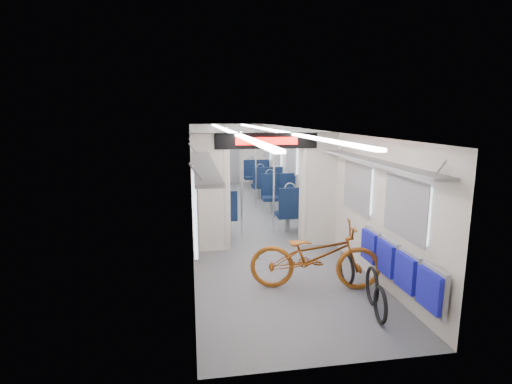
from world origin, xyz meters
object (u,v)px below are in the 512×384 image
stanchion_near_right (274,183)px  seat_bay_far_left (207,180)px  flip_bench (397,265)px  bike_hoop_a (380,307)px  stanchion_near_left (242,185)px  stanchion_far_left (228,168)px  stanchion_far_right (256,168)px  seat_bay_far_right (262,177)px  seat_bay_near_right (288,199)px  bike_hoop_b (372,287)px  bike_hoop_c (346,270)px  seat_bay_near_left (213,202)px  bicycle (315,256)px

stanchion_near_right → seat_bay_far_left: bearing=105.7°
flip_bench → seat_bay_far_left: 8.54m
flip_bench → seat_bay_far_left: (-2.29, 8.23, -0.05)m
bike_hoop_a → stanchion_near_right: size_ratio=0.21×
bike_hoop_a → stanchion_near_left: bearing=107.7°
stanchion_far_left → flip_bench: bearing=-74.7°
stanchion_near_left → stanchion_far_right: size_ratio=1.00×
bike_hoop_a → seat_bay_far_right: seat_bay_far_right is taller
stanchion_near_left → stanchion_far_left: size_ratio=1.00×
seat_bay_near_right → stanchion_near_left: 1.82m
bike_hoop_b → bike_hoop_c: bearing=99.1°
stanchion_far_left → seat_bay_far_left: bearing=106.4°
bike_hoop_c → seat_bay_near_left: seat_bay_near_left is taller
seat_bay_far_right → stanchion_near_left: 5.03m
flip_bench → seat_bay_near_right: 4.67m
flip_bench → bike_hoop_a: (-0.46, -0.46, -0.36)m
bike_hoop_c → stanchion_far_right: stanchion_far_right is taller
bicycle → seat_bay_far_right: seat_bay_far_right is taller
bike_hoop_a → seat_bay_far_left: 8.89m
flip_bench → bike_hoop_a: bearing=-134.7°
flip_bench → seat_bay_far_right: bearing=92.9°
bike_hoop_a → stanchion_near_right: stanchion_near_right is taller
stanchion_far_left → seat_bay_near_right: bearing=-53.0°
flip_bench → stanchion_near_left: bearing=116.1°
flip_bench → bike_hoop_b: flip_bench is taller
seat_bay_near_left → stanchion_near_right: 1.73m
seat_bay_far_left → stanchion_far_left: size_ratio=0.85×
bicycle → flip_bench: size_ratio=0.93×
bike_hoop_a → stanchion_far_left: bearing=100.7°
stanchion_near_left → stanchion_far_right: (0.78, 2.83, 0.00)m
bicycle → bike_hoop_a: (0.51, -1.15, -0.31)m
bike_hoop_b → stanchion_near_right: size_ratio=0.24×
bike_hoop_c → stanchion_far_left: (-1.33, 5.71, 0.91)m
stanchion_near_right → seat_bay_near_right: bearing=60.4°
bicycle → stanchion_near_left: stanchion_near_left is taller
bike_hoop_c → flip_bench: bearing=-59.3°
bike_hoop_c → seat_bay_far_right: seat_bay_far_right is taller
bike_hoop_b → seat_bay_far_left: bearing=103.5°
bike_hoop_b → stanchion_far_right: (-0.63, 6.32, 0.90)m
seat_bay_far_left → stanchion_near_right: stanchion_near_right is taller
stanchion_near_right → flip_bench: bearing=-74.7°
bicycle → stanchion_near_right: 3.02m
bike_hoop_b → flip_bench: bearing=-9.4°
bike_hoop_b → seat_bay_far_left: 8.41m
bike_hoop_a → bike_hoop_c: (0.02, 1.19, 0.02)m
stanchion_near_right → stanchion_far_right: bearing=89.1°
seat_bay_near_right → flip_bench: bearing=-84.9°
bike_hoop_c → seat_bay_near_right: (0.01, 3.93, 0.34)m
bike_hoop_b → bicycle: bearing=135.3°
seat_bay_near_left → seat_bay_near_right: (1.87, 0.04, 0.02)m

